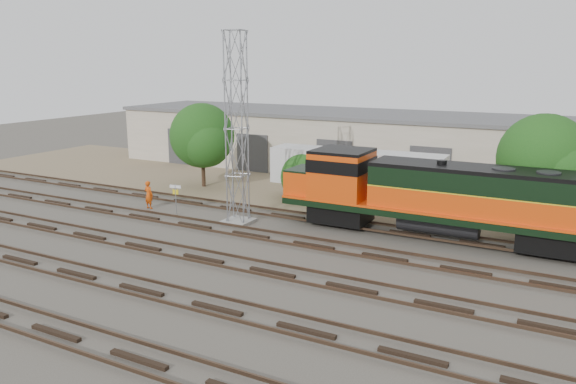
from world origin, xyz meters
The scene contains 12 objects.
ground centered at (0.00, 0.00, 0.00)m, with size 140.00×140.00×0.00m, color #47423A.
dirt_strip centered at (0.00, 15.00, 0.01)m, with size 80.00×16.00×0.02m, color #726047.
tracks centered at (0.00, -3.00, 0.08)m, with size 80.00×20.40×0.28m.
warehouse centered at (0.04, 22.98, 2.65)m, with size 58.40×10.40×5.30m.
locomotive centered at (5.24, 6.00, 2.50)m, with size 18.28×3.21×4.39m.
signal_tower centered at (-6.08, 3.45, 5.61)m, with size 1.70×1.70×11.52m.
sign_post centered at (-10.84, 3.30, 1.38)m, with size 0.80×0.18×1.97m.
worker centered at (-13.37, 3.54, 0.95)m, with size 0.70×0.46×1.91m, color #D6480B.
semi_trailer centered at (-1.21, 11.40, 2.36)m, with size 12.27×2.97×3.75m.
tree_west centered at (-13.93, 10.63, 3.96)m, with size 5.32×5.06×6.63m.
tree_mid centered at (-4.75, 10.59, 1.59)m, with size 4.01×3.82×3.82m.
tree_east centered at (10.62, 9.81, 4.24)m, with size 5.40×5.14×6.94m.
Camera 1 is at (12.38, -24.59, 9.78)m, focal length 35.00 mm.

